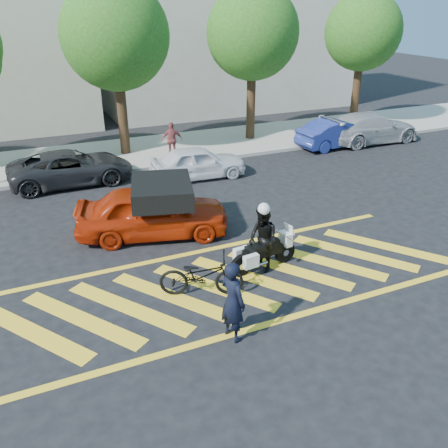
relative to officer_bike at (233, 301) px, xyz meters
name	(u,v)px	position (x,y,z in m)	size (l,w,h in m)	color
ground	(235,282)	(1.00, 1.97, -0.93)	(90.00, 90.00, 0.00)	black
sidewalk	(126,154)	(1.00, 13.97, -0.85)	(60.00, 5.00, 0.15)	#9E998E
crosswalk	(234,282)	(0.96, 1.97, -0.92)	(12.33, 4.00, 0.01)	yellow
building_right	(224,18)	(10.00, 22.97, 4.57)	(16.00, 8.00, 11.00)	beige
tree_center	(118,39)	(1.13, 14.04, 4.17)	(4.60, 4.60, 7.56)	black
tree_right	(254,36)	(7.63, 14.04, 4.12)	(4.40, 4.40, 7.41)	black
tree_far_right	(364,35)	(14.13, 14.04, 4.01)	(4.00, 4.00, 7.10)	black
officer_bike	(233,301)	(0.00, 0.00, 0.00)	(0.68, 0.44, 1.86)	black
bicycle	(201,275)	(0.00, 1.81, -0.38)	(0.72, 2.07, 1.09)	black
police_motorcycle	(263,253)	(1.95, 2.28, -0.44)	(2.05, 0.71, 0.91)	black
officer_moto	(263,240)	(1.94, 2.28, -0.03)	(0.87, 0.68, 1.79)	black
red_convertible	(152,212)	(-0.15, 5.47, -0.15)	(1.85, 4.59, 1.56)	#A92307
parked_mid_left	(71,168)	(-1.80, 11.17, -0.27)	(2.18, 4.73, 1.31)	black
parked_mid_right	(198,162)	(3.01, 9.77, -0.27)	(1.55, 3.85, 1.31)	silver
parked_right	(337,133)	(10.86, 11.17, -0.24)	(1.45, 4.16, 1.37)	navy
parked_far_right	(370,128)	(12.89, 11.17, -0.18)	(2.10, 5.17, 1.50)	gray
pedestrian_right	(172,140)	(2.79, 12.43, 0.01)	(0.93, 0.39, 1.58)	#9C4747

